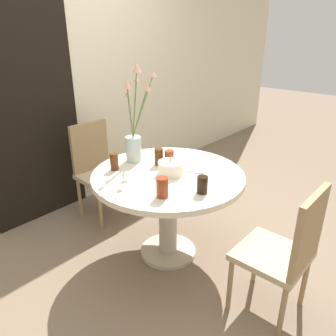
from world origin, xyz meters
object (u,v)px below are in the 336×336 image
drink_glass_4 (162,187)px  chair_far_back (97,166)px  drink_glass_0 (159,157)px  drink_glass_2 (169,158)px  flower_vase (135,135)px  drink_glass_3 (202,185)px  chair_right_flank (287,249)px  birthday_cake (170,168)px  side_plate (198,167)px  drink_glass_1 (114,162)px

drink_glass_4 → chair_far_back: bearing=73.2°
drink_glass_0 → drink_glass_4: size_ratio=1.00×
drink_glass_2 → flower_vase: bearing=114.4°
chair_far_back → drink_glass_4: chair_far_back is taller
chair_far_back → flower_vase: (-0.04, -0.57, 0.43)m
drink_glass_0 → drink_glass_2: drink_glass_0 is taller
chair_far_back → drink_glass_4: size_ratio=6.82×
drink_glass_0 → chair_far_back: bearing=92.0°
chair_far_back → drink_glass_2: (0.07, -0.83, 0.27)m
flower_vase → drink_glass_3: (-0.09, -0.71, -0.16)m
chair_far_back → chair_right_flank: bearing=-88.6°
birthday_cake → drink_glass_0: (0.08, 0.18, 0.02)m
flower_vase → chair_right_flank: bearing=-90.3°
side_plate → drink_glass_2: bearing=116.7°
flower_vase → drink_glass_1: size_ratio=5.93×
drink_glass_0 → drink_glass_1: 0.34m
chair_right_flank → side_plate: size_ratio=4.07×
chair_far_back → side_plate: (0.17, -1.03, 0.22)m
chair_far_back → side_plate: chair_far_back is taller
drink_glass_3 → drink_glass_4: (-0.21, 0.15, 0.01)m
flower_vase → side_plate: bearing=-64.6°
drink_glass_3 → chair_far_back: bearing=84.1°
birthday_cake → flower_vase: size_ratio=0.24×
birthday_cake → side_plate: size_ratio=0.85×
side_plate → drink_glass_4: 0.53m
side_plate → drink_glass_1: 0.62m
flower_vase → drink_glass_3: bearing=-97.2°
chair_right_flank → drink_glass_3: (-0.08, 0.55, 0.27)m
birthday_cake → drink_glass_1: (-0.21, 0.37, 0.02)m
drink_glass_0 → drink_glass_2: bearing=-55.9°
drink_glass_0 → drink_glass_2: (0.05, -0.07, -0.01)m
drink_glass_3 → side_plate: bearing=40.5°
chair_far_back → birthday_cake: (-0.05, -0.95, 0.26)m
drink_glass_3 → drink_glass_0: bearing=73.1°
drink_glass_2 → drink_glass_4: size_ratio=0.91×
flower_vase → drink_glass_0: 0.25m
drink_glass_1 → chair_far_back: bearing=65.8°
chair_right_flank → side_plate: 0.87m
chair_right_flank → drink_glass_1: bearing=-80.3°
birthday_cake → side_plate: 0.24m
side_plate → drink_glass_3: size_ratio=1.93×
drink_glass_0 → drink_glass_4: bearing=-134.8°
chair_right_flank → drink_glass_4: (-0.29, 0.71, 0.28)m
drink_glass_2 → chair_right_flank: bearing=-96.8°
birthday_cake → drink_glass_2: size_ratio=1.56×
drink_glass_2 → side_plate: bearing=-63.3°
chair_far_back → drink_glass_2: size_ratio=7.48×
drink_glass_2 → drink_glass_3: drink_glass_2 is taller
birthday_cake → drink_glass_1: bearing=119.6°
drink_glass_1 → drink_glass_4: bearing=-98.3°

